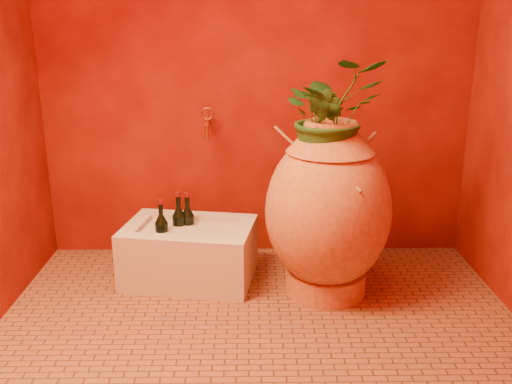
{
  "coord_description": "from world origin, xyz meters",
  "views": [
    {
      "loc": [
        -0.05,
        -2.32,
        1.4
      ],
      "look_at": [
        -0.01,
        0.35,
        0.58
      ],
      "focal_mm": 40.0,
      "sensor_mm": 36.0,
      "label": 1
    }
  ],
  "objects_px": {
    "wine_bottle_a": "(162,234)",
    "wine_bottle_b": "(188,226)",
    "amphora": "(328,210)",
    "stone_basin": "(190,253)",
    "wine_bottle_c": "(179,227)",
    "wall_tap": "(207,122)"
  },
  "relations": [
    {
      "from": "amphora",
      "to": "wine_bottle_c",
      "type": "height_order",
      "value": "amphora"
    },
    {
      "from": "amphora",
      "to": "wine_bottle_c",
      "type": "xyz_separation_m",
      "value": [
        -0.79,
        0.21,
        -0.17
      ]
    },
    {
      "from": "stone_basin",
      "to": "amphora",
      "type": "bearing_deg",
      "value": -12.51
    },
    {
      "from": "amphora",
      "to": "wine_bottle_a",
      "type": "height_order",
      "value": "amphora"
    },
    {
      "from": "amphora",
      "to": "stone_basin",
      "type": "xyz_separation_m",
      "value": [
        -0.73,
        0.16,
        -0.3
      ]
    },
    {
      "from": "wine_bottle_a",
      "to": "wine_bottle_b",
      "type": "xyz_separation_m",
      "value": [
        0.13,
        0.1,
        0.0
      ]
    },
    {
      "from": "amphora",
      "to": "wine_bottle_b",
      "type": "bearing_deg",
      "value": 162.68
    },
    {
      "from": "stone_basin",
      "to": "wine_bottle_a",
      "type": "height_order",
      "value": "wine_bottle_a"
    },
    {
      "from": "amphora",
      "to": "wall_tap",
      "type": "distance_m",
      "value": 0.88
    },
    {
      "from": "amphora",
      "to": "wine_bottle_b",
      "type": "relative_size",
      "value": 3.02
    },
    {
      "from": "amphora",
      "to": "wine_bottle_c",
      "type": "bearing_deg",
      "value": 165.07
    },
    {
      "from": "wine_bottle_c",
      "to": "wall_tap",
      "type": "bearing_deg",
      "value": 62.06
    },
    {
      "from": "wine_bottle_b",
      "to": "wall_tap",
      "type": "xyz_separation_m",
      "value": [
        0.1,
        0.26,
        0.54
      ]
    },
    {
      "from": "amphora",
      "to": "wall_tap",
      "type": "relative_size",
      "value": 5.2
    },
    {
      "from": "wine_bottle_c",
      "to": "wine_bottle_b",
      "type": "bearing_deg",
      "value": 24.96
    },
    {
      "from": "wine_bottle_b",
      "to": "wall_tap",
      "type": "height_order",
      "value": "wall_tap"
    },
    {
      "from": "amphora",
      "to": "wine_bottle_c",
      "type": "relative_size",
      "value": 2.94
    },
    {
      "from": "stone_basin",
      "to": "wine_bottle_a",
      "type": "distance_m",
      "value": 0.19
    },
    {
      "from": "amphora",
      "to": "wine_bottle_a",
      "type": "distance_m",
      "value": 0.9
    },
    {
      "from": "amphora",
      "to": "wine_bottle_a",
      "type": "xyz_separation_m",
      "value": [
        -0.87,
        0.13,
        -0.17
      ]
    },
    {
      "from": "wine_bottle_c",
      "to": "wall_tap",
      "type": "height_order",
      "value": "wall_tap"
    },
    {
      "from": "wine_bottle_a",
      "to": "wall_tap",
      "type": "bearing_deg",
      "value": 57.11
    }
  ]
}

